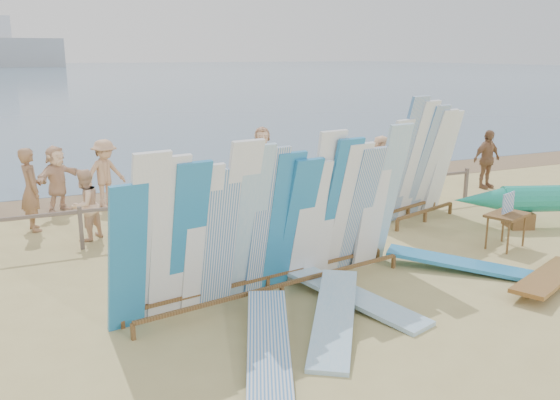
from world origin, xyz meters
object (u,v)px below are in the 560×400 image
side_surfboard_rack (419,165)px  flat_board_c (550,283)px  flat_board_e (268,352)px  beachgoer_6 (381,169)px  beachgoer_9 (413,155)px  beach_chair_right (294,205)px  main_surfboard_rack (275,224)px  beachgoer_3 (105,174)px  vendor_table (506,230)px  flat_board_d (460,271)px  flat_board_a (354,303)px  beachgoer_11 (57,179)px  beachgoer_1 (31,190)px  beachgoer_8 (340,171)px  beachgoer_5 (262,156)px  beach_chair_left (305,202)px  beachgoer_2 (85,205)px  flat_board_b (334,328)px  stroller (283,195)px  beachgoer_10 (487,159)px

side_surfboard_rack → flat_board_c: 4.48m
flat_board_e → beachgoer_6: size_ratio=1.49×
flat_board_c → beachgoer_9: size_ratio=1.68×
flat_board_c → beach_chair_right: size_ratio=3.18×
main_surfboard_rack → beachgoer_3: bearing=93.0°
vendor_table → flat_board_d: bearing=-178.3°
main_surfboard_rack → beachgoer_3: main_surfboard_rack is taller
beach_chair_right → flat_board_a: bearing=-126.0°
side_surfboard_rack → beachgoer_11: 8.95m
main_surfboard_rack → beachgoer_3: size_ratio=3.11×
flat_board_e → beachgoer_1: bearing=131.5°
flat_board_e → flat_board_a: 2.09m
flat_board_a → beachgoer_8: (3.19, 6.08, 0.83)m
vendor_table → flat_board_e: 6.54m
flat_board_c → beachgoer_5: 9.50m
vendor_table → flat_board_e: size_ratio=0.43×
beachgoer_3 → beachgoer_8: 6.18m
beach_chair_left → beachgoer_5: size_ratio=0.46×
beachgoer_5 → beachgoer_2: bearing=-133.4°
flat_board_d → beach_chair_right: beach_chair_right is taller
flat_board_e → flat_board_a: (1.89, 0.90, 0.00)m
flat_board_e → beach_chair_left: size_ratio=3.28×
beach_chair_right → flat_board_b: bearing=-130.7°
flat_board_a → vendor_table: bearing=-3.2°
flat_board_b → flat_board_a: 0.97m
beachgoer_5 → side_surfboard_rack: bearing=-54.5°
beachgoer_6 → beachgoer_5: 3.83m
beachgoer_8 → beachgoer_9: 3.74m
beachgoer_11 → beachgoer_2: beachgoer_11 is taller
beachgoer_1 → beachgoer_6: bearing=-107.3°
beachgoer_2 → flat_board_c: bearing=97.7°
flat_board_d → stroller: stroller is taller
beachgoer_11 → beachgoer_2: (0.35, -2.76, -0.08)m
beachgoer_11 → stroller: bearing=-66.5°
side_surfboard_rack → beachgoer_9: (2.74, 3.86, -0.55)m
beach_chair_left → beachgoer_3: (-4.51, 2.58, 0.65)m
beachgoer_10 → beachgoer_8: size_ratio=1.04×
side_surfboard_rack → beach_chair_left: 2.98m
beach_chair_left → beachgoer_6: 2.37m
side_surfboard_rack → vendor_table: size_ratio=2.59×
main_surfboard_rack → beachgoer_10: size_ratio=3.17×
beach_chair_right → flat_board_e: bearing=-138.9°
beachgoer_10 → beachgoer_3: bearing=162.0°
vendor_table → beachgoer_3: size_ratio=0.66×
flat_board_b → flat_board_e: flat_board_b is taller
stroller → beachgoer_11: size_ratio=0.63×
vendor_table → beach_chair_right: (-2.85, 4.14, -0.14)m
beach_chair_left → main_surfboard_rack: bearing=-105.5°
beachgoer_6 → beachgoer_10: bearing=18.7°
flat_board_b → beachgoer_1: 8.14m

